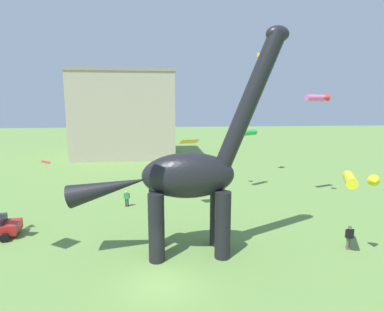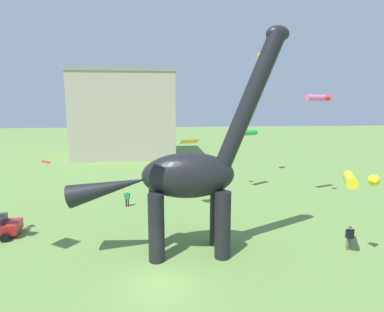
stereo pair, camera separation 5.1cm
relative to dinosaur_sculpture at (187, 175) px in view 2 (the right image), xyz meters
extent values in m
plane|color=#6B9347|center=(-1.68, -3.47, -5.11)|extent=(240.00, 240.00, 0.00)
cylinder|color=black|center=(2.10, 0.94, -2.98)|extent=(0.98, 0.98, 4.25)
cylinder|color=black|center=(2.10, -0.94, -2.98)|extent=(0.98, 0.98, 4.25)
cylinder|color=black|center=(-1.97, 0.94, -2.98)|extent=(0.98, 0.98, 4.25)
cylinder|color=black|center=(-1.97, -0.94, -2.98)|extent=(0.98, 0.98, 4.25)
ellipsoid|color=black|center=(0.07, 0.00, 0.00)|extent=(5.82, 2.51, 2.86)
cylinder|color=black|center=(3.84, 0.00, 4.59)|extent=(4.18, 1.07, 8.28)
ellipsoid|color=black|center=(5.43, 0.00, 8.53)|extent=(1.43, 0.89, 0.98)
cone|color=black|center=(-4.81, 0.00, -0.65)|extent=(5.11, 1.43, 2.42)
cylinder|color=black|center=(-12.55, 4.52, -4.80)|extent=(0.64, 0.30, 0.62)
cylinder|color=black|center=(-12.55, 2.74, -4.80)|extent=(0.64, 0.30, 0.62)
cylinder|color=black|center=(-4.95, 9.64, -4.73)|extent=(0.13, 0.13, 0.75)
cylinder|color=black|center=(-4.76, 9.64, -4.73)|extent=(0.13, 0.13, 0.75)
cube|color=green|center=(-4.86, 9.64, -4.09)|extent=(0.41, 0.25, 0.53)
sphere|color=tan|center=(-4.86, 9.64, -3.70)|extent=(0.24, 0.24, 0.24)
cylinder|color=green|center=(-5.09, 9.64, -4.06)|extent=(0.10, 0.10, 0.51)
cylinder|color=green|center=(-4.62, 9.64, -4.06)|extent=(0.10, 0.10, 0.51)
cylinder|color=#6B6056|center=(10.51, -0.80, -4.70)|extent=(0.14, 0.14, 0.82)
cylinder|color=#6B6056|center=(10.71, -0.80, -4.70)|extent=(0.14, 0.14, 0.82)
cube|color=black|center=(10.61, -0.80, -4.00)|extent=(0.44, 0.27, 0.58)
sphere|color=tan|center=(10.61, -0.80, -3.59)|extent=(0.26, 0.26, 0.26)
cylinder|color=black|center=(10.35, -0.80, -3.97)|extent=(0.11, 0.11, 0.55)
cylinder|color=black|center=(10.86, -0.80, -3.97)|extent=(0.11, 0.11, 0.55)
cylinder|color=green|center=(7.99, 14.35, 1.36)|extent=(2.41, 1.84, 0.68)
cone|color=purple|center=(7.29, 15.48, 1.36)|extent=(0.89, 0.92, 0.71)
cylinder|color=yellow|center=(9.64, -1.78, -0.08)|extent=(1.66, 2.38, 0.66)
cone|color=yellow|center=(10.79, -2.37, -0.08)|extent=(0.88, 0.84, 0.69)
cube|color=yellow|center=(11.09, 19.97, 10.43)|extent=(1.07, 1.07, 0.61)
cube|color=orange|center=(11.09, 19.97, 9.96)|extent=(1.07, 1.07, 0.61)
cube|color=red|center=(-12.26, 10.70, -0.89)|extent=(0.97, 1.18, 0.24)
cylinder|color=orange|center=(-12.26, 10.70, -1.56)|extent=(0.01, 0.01, 1.03)
cylinder|color=pink|center=(13.71, 10.82, 5.04)|extent=(2.35, 1.35, 0.64)
cone|color=red|center=(14.12, 9.65, 5.04)|extent=(0.76, 0.82, 0.67)
cube|color=orange|center=(0.90, 8.14, 1.16)|extent=(1.84, 1.46, 0.47)
cylinder|color=#19B2B7|center=(0.90, 8.14, 0.09)|extent=(0.01, 0.01, 1.64)
cube|color=#B7A893|center=(-7.91, 40.05, 2.36)|extent=(17.76, 13.58, 14.93)
cube|color=gray|center=(-7.91, 40.05, 10.08)|extent=(18.12, 13.85, 0.50)
camera|label=1|loc=(-1.67, -18.62, 4.32)|focal=28.72mm
camera|label=2|loc=(-1.62, -18.62, 4.32)|focal=28.72mm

